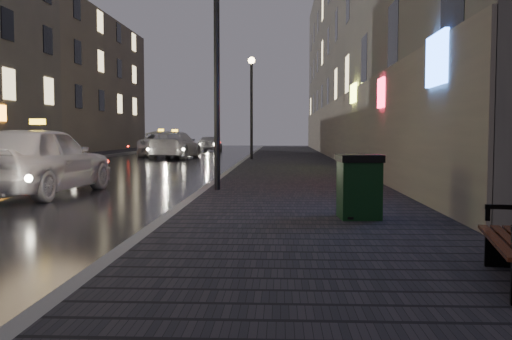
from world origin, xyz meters
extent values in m
plane|color=black|center=(0.00, 0.00, 0.00)|extent=(120.00, 120.00, 0.00)
cube|color=black|center=(3.90, 21.00, 0.07)|extent=(4.60, 58.00, 0.15)
cube|color=slate|center=(1.50, 21.00, 0.07)|extent=(0.20, 58.00, 0.15)
cube|color=black|center=(-8.70, 21.00, 0.07)|extent=(2.40, 58.00, 0.15)
cube|color=slate|center=(-7.40, 21.00, 0.07)|extent=(0.20, 58.00, 0.15)
cube|color=#605B54|center=(7.10, 25.00, 6.50)|extent=(1.80, 50.00, 13.00)
cube|color=#6B6051|center=(-13.50, 39.00, 5.50)|extent=(6.00, 22.00, 11.00)
cylinder|color=black|center=(1.85, 6.00, 2.65)|extent=(0.14, 0.14, 5.00)
cylinder|color=black|center=(1.85, 22.00, 2.65)|extent=(0.14, 0.14, 5.00)
sphere|color=#FFD88C|center=(1.85, 22.00, 5.25)|extent=(0.36, 0.36, 0.36)
cube|color=black|center=(5.72, -1.81, 0.33)|extent=(0.46, 0.14, 0.36)
cube|color=black|center=(5.67, -1.80, 0.77)|extent=(0.38, 0.12, 0.05)
cube|color=black|center=(4.64, 1.50, 0.61)|extent=(0.67, 0.67, 0.91)
cube|color=black|center=(4.64, 1.50, 1.12)|extent=(0.72, 0.72, 0.12)
imported|color=white|center=(-2.52, 5.94, 0.86)|extent=(2.47, 5.21, 1.72)
imported|color=#94939B|center=(-5.53, 12.34, 0.67)|extent=(1.97, 4.23, 1.34)
imported|color=silver|center=(-2.89, 25.79, 0.79)|extent=(2.59, 5.59, 1.58)
imported|color=silver|center=(-4.50, 29.52, 0.81)|extent=(3.46, 6.17, 1.63)
imported|color=#9C9BA3|center=(-2.34, 38.17, 0.65)|extent=(1.77, 3.91, 1.30)
camera|label=1|loc=(3.39, -7.67, 1.53)|focal=40.00mm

